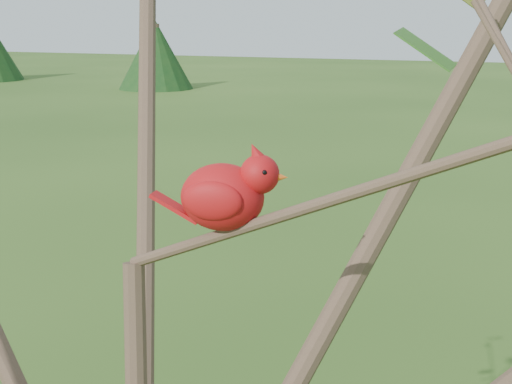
% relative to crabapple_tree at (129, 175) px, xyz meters
% --- Properties ---
extents(crabapple_tree, '(2.35, 2.05, 2.95)m').
position_rel_crabapple_tree_xyz_m(crabapple_tree, '(0.00, 0.00, 0.00)').
color(crabapple_tree, '#432F24').
rests_on(crabapple_tree, ground).
extents(cardinal, '(0.21, 0.12, 0.14)m').
position_rel_crabapple_tree_xyz_m(cardinal, '(0.09, 0.11, -0.04)').
color(cardinal, red).
rests_on(cardinal, ground).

